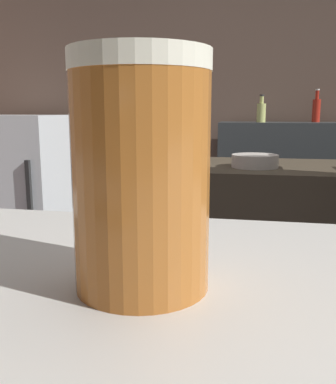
% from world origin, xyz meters
% --- Properties ---
extents(wall_back, '(5.20, 0.10, 2.70)m').
position_xyz_m(wall_back, '(0.00, 2.20, 1.35)').
color(wall_back, brown).
rests_on(wall_back, ground).
extents(back_shelf, '(0.95, 0.36, 1.06)m').
position_xyz_m(back_shelf, '(-0.10, 1.92, 0.53)').
color(back_shelf, '#363B3D').
rests_on(back_shelf, ground).
extents(mini_fridge, '(0.60, 0.58, 1.11)m').
position_xyz_m(mini_fridge, '(-2.05, 1.75, 0.55)').
color(mini_fridge, white).
rests_on(mini_fridge, ground).
extents(mixing_bowl, '(0.20, 0.20, 0.05)m').
position_xyz_m(mixing_bowl, '(-0.33, 0.65, 0.93)').
color(mixing_bowl, beige).
rests_on(mixing_bowl, prep_counter).
extents(pint_glass_far, '(0.08, 0.08, 0.14)m').
position_xyz_m(pint_glass_far, '(-0.41, -0.96, 1.10)').
color(pint_glass_far, '#B06629').
rests_on(pint_glass_far, bar_counter).
extents(bottle_vinegar, '(0.05, 0.05, 0.23)m').
position_xyz_m(bottle_vinegar, '(0.10, 2.02, 1.15)').
color(bottle_vinegar, red).
rests_on(bottle_vinegar, back_shelf).
extents(bottle_soy, '(0.06, 0.06, 0.19)m').
position_xyz_m(bottle_soy, '(-0.29, 1.88, 1.13)').
color(bottle_soy, '#CAD377').
rests_on(bottle_soy, back_shelf).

